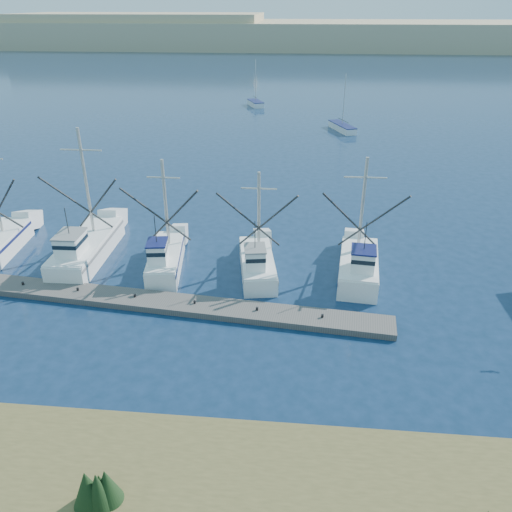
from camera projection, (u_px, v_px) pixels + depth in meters
The scene contains 6 objects.
ground at pixel (301, 375), 25.91m from camera, with size 500.00×500.00×0.00m, color #0D243C.
floating_dock at pixel (150, 301), 31.95m from camera, with size 30.67×2.04×0.41m, color #57524E.
dune_ridge at pixel (308, 34), 209.79m from camera, with size 360.00×60.00×10.00m, color tan.
trawler_fleet at pixel (152, 255), 36.10m from camera, with size 30.33×9.25×9.48m.
sailboat_near at pixel (342, 127), 74.74m from camera, with size 3.93×6.79×8.10m.
sailboat_far at pixel (255, 103), 92.26m from camera, with size 3.54×5.24×8.10m.
Camera 1 is at (-0.43, -20.36, 17.33)m, focal length 35.00 mm.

